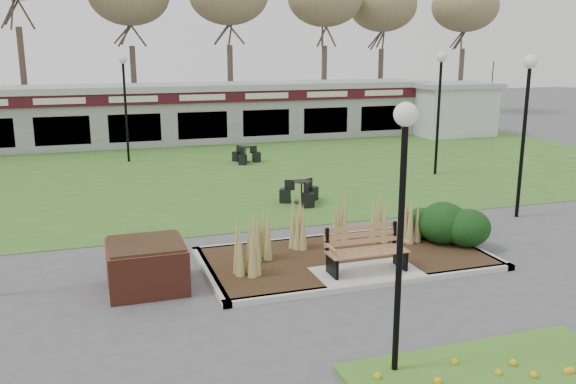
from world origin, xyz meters
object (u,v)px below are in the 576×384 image
object	(u,v)px
brick_planter	(147,265)
lamp_post_far_right	(440,86)
food_pavilion	(197,112)
service_hut	(451,108)
patio_umbrella	(491,101)
lamp_post_near_left	(403,182)
lamp_post_mid_right	(124,84)
park_bench	(365,249)
lamp_post_near_right	(527,101)
bistro_set_d	(245,157)
bistro_set_c	(302,196)

from	to	relation	value
brick_planter	lamp_post_far_right	bearing A→B (deg)	34.78
food_pavilion	service_hut	xyz separation A→B (m)	(13.50, -1.96, -0.03)
patio_umbrella	lamp_post_near_left	bearing A→B (deg)	-128.81
lamp_post_far_right	patio_umbrella	world-z (taller)	lamp_post_far_right
lamp_post_near_left	lamp_post_mid_right	bearing A→B (deg)	97.53
park_bench	service_hut	xyz separation A→B (m)	(13.50, 17.75, 0.86)
food_pavilion	lamp_post_mid_right	bearing A→B (deg)	-128.45
lamp_post_near_right	lamp_post_far_right	bearing A→B (deg)	80.65
park_bench	lamp_post_near_left	world-z (taller)	lamp_post_near_left
lamp_post_far_right	lamp_post_near_right	bearing A→B (deg)	-99.35
food_pavilion	patio_umbrella	size ratio (longest dim) A/B	8.76
service_hut	patio_umbrella	distance (m)	2.52
service_hut	lamp_post_near_right	bearing A→B (deg)	-116.47
lamp_post_mid_right	bistro_set_d	xyz separation A→B (m)	(4.58, -1.76, -2.96)
food_pavilion	bistro_set_c	distance (m)	13.67
bistro_set_d	lamp_post_near_left	bearing A→B (deg)	-97.07
food_pavilion	service_hut	world-z (taller)	food_pavilion
food_pavilion	brick_planter	bearing A→B (deg)	-103.06
food_pavilion	lamp_post_far_right	bearing A→B (deg)	-57.48
lamp_post_near_left	patio_umbrella	xyz separation A→B (m)	(17.29, 21.50, -1.12)
patio_umbrella	service_hut	bearing A→B (deg)	180.00
park_bench	lamp_post_near_right	distance (m)	7.20
bistro_set_d	bistro_set_c	bearing A→B (deg)	-90.40
lamp_post_far_right	bistro_set_c	bearing A→B (deg)	-157.68
park_bench	brick_planter	distance (m)	4.47
lamp_post_near_left	lamp_post_near_right	size ratio (longest dim) A/B	0.89
brick_planter	bistro_set_d	distance (m)	13.51
lamp_post_near_left	lamp_post_far_right	bearing A→B (deg)	56.23
bistro_set_d	patio_umbrella	distance (m)	15.93
food_pavilion	lamp_post_near_left	world-z (taller)	lamp_post_near_left
food_pavilion	bistro_set_d	distance (m)	6.67
lamp_post_near_right	bistro_set_c	world-z (taller)	lamp_post_near_right
bistro_set_c	brick_planter	bearing A→B (deg)	-133.90
lamp_post_mid_right	lamp_post_far_right	xyz separation A→B (m)	(10.79, -6.28, 0.10)
park_bench	lamp_post_far_right	world-z (taller)	lamp_post_far_right
service_hut	food_pavilion	bearing A→B (deg)	171.73
patio_umbrella	lamp_post_near_right	bearing A→B (deg)	-123.64
lamp_post_mid_right	bistro_set_d	distance (m)	5.73
lamp_post_far_right	bistro_set_d	distance (m)	8.27
park_bench	brick_planter	size ratio (longest dim) A/B	1.13
park_bench	bistro_set_c	bearing A→B (deg)	82.88
lamp_post_near_left	patio_umbrella	size ratio (longest dim) A/B	1.42
park_bench	food_pavilion	xyz separation A→B (m)	(0.00, 19.71, 0.89)
lamp_post_far_right	food_pavilion	bearing A→B (deg)	122.52
lamp_post_near_left	lamp_post_far_right	size ratio (longest dim) A/B	0.88
service_hut	lamp_post_mid_right	distance (m)	17.58
brick_planter	lamp_post_far_right	world-z (taller)	lamp_post_far_right
park_bench	bistro_set_d	world-z (taller)	park_bench
lamp_post_near_left	bistro_set_d	bearing A→B (deg)	82.93
food_pavilion	lamp_post_near_right	distance (m)	18.04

